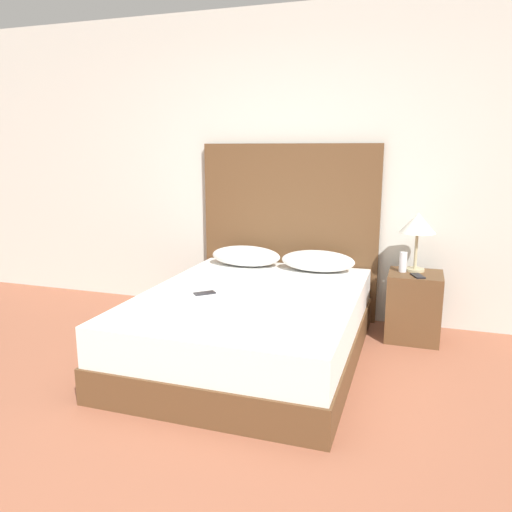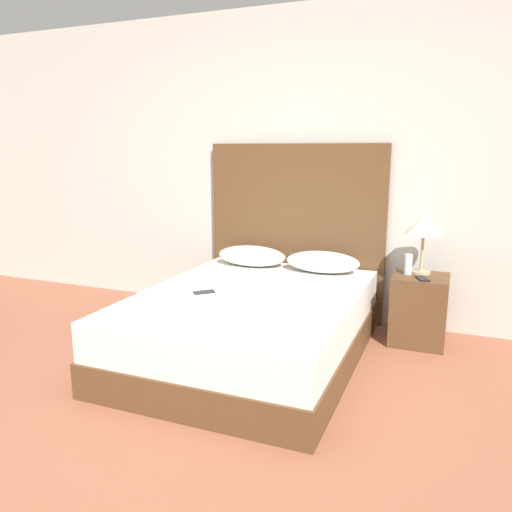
% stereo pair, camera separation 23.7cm
% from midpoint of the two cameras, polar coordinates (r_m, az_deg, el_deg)
% --- Properties ---
extents(ground_plane, '(16.00, 16.00, 0.00)m').
position_cam_midpoint_polar(ground_plane, '(2.62, -14.46, -23.40)').
color(ground_plane, '#9E5B42').
extents(wall_back, '(10.00, 0.06, 2.70)m').
position_cam_midpoint_polar(wall_back, '(4.52, 2.70, 10.17)').
color(wall_back, silver).
rests_on(wall_back, ground_plane).
extents(bed, '(1.52, 2.03, 0.49)m').
position_cam_midpoint_polar(bed, '(3.68, -2.36, -7.92)').
color(bed, brown).
rests_on(bed, ground_plane).
extents(headboard, '(1.60, 0.05, 1.55)m').
position_cam_midpoint_polar(headboard, '(4.51, 2.23, 2.83)').
color(headboard, brown).
rests_on(headboard, ground_plane).
extents(pillow_left, '(0.62, 0.34, 0.17)m').
position_cam_midpoint_polar(pillow_left, '(4.41, -2.70, -0.00)').
color(pillow_left, white).
rests_on(pillow_left, bed).
extents(pillow_right, '(0.62, 0.34, 0.17)m').
position_cam_midpoint_polar(pillow_right, '(4.23, 5.49, -0.58)').
color(pillow_right, white).
rests_on(pillow_right, bed).
extents(phone_on_bed, '(0.16, 0.15, 0.01)m').
position_cam_midpoint_polar(phone_on_bed, '(3.61, -7.78, -4.24)').
color(phone_on_bed, '#232328').
rests_on(phone_on_bed, bed).
extents(nightstand, '(0.41, 0.40, 0.54)m').
position_cam_midpoint_polar(nightstand, '(4.17, 16.03, -5.55)').
color(nightstand, brown).
rests_on(nightstand, ground_plane).
extents(table_lamp, '(0.28, 0.28, 0.47)m').
position_cam_midpoint_polar(table_lamp, '(4.10, 16.44, 3.43)').
color(table_lamp, tan).
rests_on(table_lamp, nightstand).
extents(phone_on_nightstand, '(0.12, 0.17, 0.01)m').
position_cam_midpoint_polar(phone_on_nightstand, '(4.00, 16.41, -2.19)').
color(phone_on_nightstand, black).
rests_on(phone_on_nightstand, nightstand).
extents(toiletry_bottle, '(0.06, 0.06, 0.16)m').
position_cam_midpoint_polar(toiletry_bottle, '(4.10, 14.88, -0.68)').
color(toiletry_bottle, silver).
rests_on(toiletry_bottle, nightstand).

